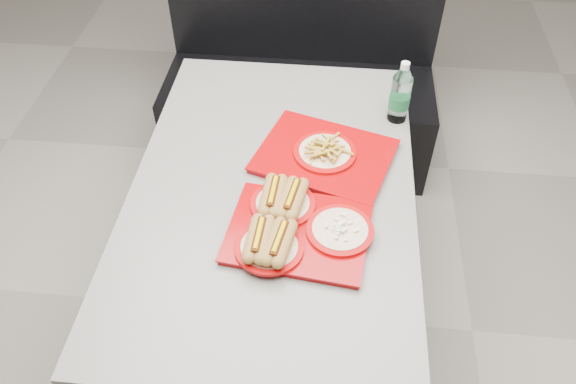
# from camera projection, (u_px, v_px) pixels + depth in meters

# --- Properties ---
(ground) EXTENTS (6.00, 6.00, 0.00)m
(ground) POSITION_uv_depth(u_px,v_px,m) (276.00, 314.00, 2.33)
(ground) COLOR gray
(ground) RESTS_ON ground
(diner_table) EXTENTS (0.92, 1.42, 0.75)m
(diner_table) POSITION_uv_depth(u_px,v_px,m) (274.00, 221.00, 1.91)
(diner_table) COLOR black
(diner_table) RESTS_ON ground
(booth_bench) EXTENTS (1.30, 0.57, 1.35)m
(booth_bench) POSITION_uv_depth(u_px,v_px,m) (300.00, 81.00, 2.80)
(booth_bench) COLOR black
(booth_bench) RESTS_ON ground
(tray_near) EXTENTS (0.44, 0.38, 0.09)m
(tray_near) POSITION_uv_depth(u_px,v_px,m) (293.00, 226.00, 1.63)
(tray_near) COLOR #990407
(tray_near) RESTS_ON diner_table
(tray_far) EXTENTS (0.51, 0.45, 0.08)m
(tray_far) POSITION_uv_depth(u_px,v_px,m) (325.00, 154.00, 1.86)
(tray_far) COLOR #990407
(tray_far) RESTS_ON diner_table
(water_bottle) EXTENTS (0.07, 0.07, 0.23)m
(water_bottle) POSITION_uv_depth(u_px,v_px,m) (400.00, 95.00, 1.96)
(water_bottle) COLOR silver
(water_bottle) RESTS_ON diner_table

